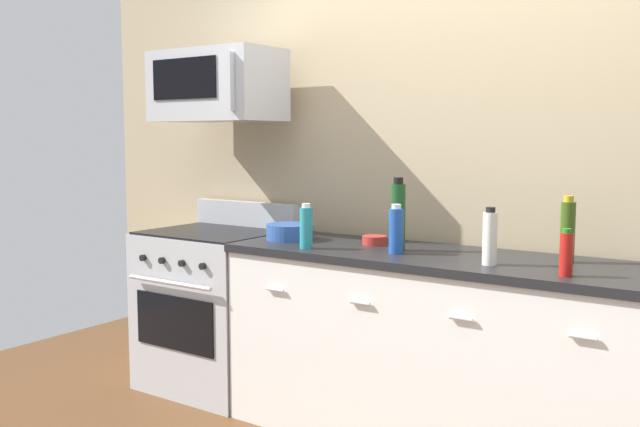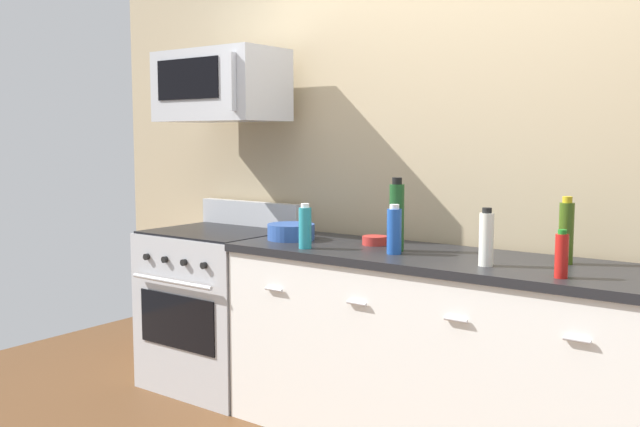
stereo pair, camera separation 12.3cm
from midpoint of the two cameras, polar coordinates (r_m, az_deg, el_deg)
back_wall at (r=3.64m, az=13.63°, el=4.27°), size 5.19×0.10×2.70m
counter_unit at (r=3.41m, az=10.51°, el=-10.98°), size 2.10×0.66×0.92m
range_oven at (r=4.20m, az=-7.37°, el=-7.50°), size 0.76×0.69×1.07m
microwave at (r=4.13m, az=-7.18°, el=10.17°), size 0.74×0.44×0.40m
bottle_olive_oil at (r=3.20m, az=20.32°, el=-1.42°), size 0.06×0.06×0.29m
bottle_dish_soap at (r=3.43m, az=-0.19°, el=-1.11°), size 0.06×0.06×0.22m
bottle_wine_green at (r=3.37m, az=7.26°, el=-0.22°), size 0.07×0.07×0.35m
bottle_hot_sauce_red at (r=2.89m, az=20.11°, el=-3.18°), size 0.05×0.05×0.19m
bottle_soda_blue at (r=3.29m, az=7.08°, el=-1.37°), size 0.07×0.07×0.23m
bottle_vinegar_white at (r=3.06m, az=14.42°, el=-1.97°), size 0.06×0.06×0.25m
bowl_red_small at (r=3.57m, az=5.42°, el=-2.16°), size 0.13×0.13×0.04m
bowl_blue_mixing at (r=3.74m, az=-1.42°, el=-1.44°), size 0.25×0.25×0.08m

